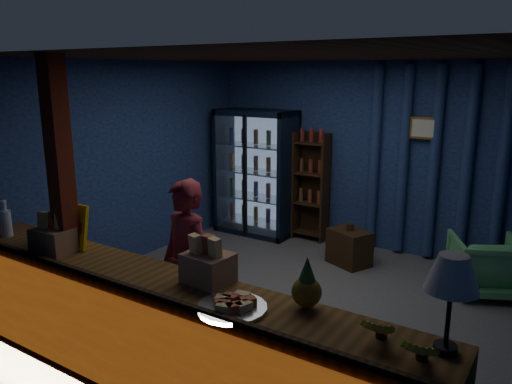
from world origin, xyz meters
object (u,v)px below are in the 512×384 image
table_lamp (452,277)px  shopkeeper (186,267)px  pastry_tray (232,306)px  green_chair (485,265)px

table_lamp → shopkeeper: bearing=168.3°
shopkeeper → table_lamp: 2.41m
shopkeeper → table_lamp: shopkeeper is taller
shopkeeper → pastry_tray: shopkeeper is taller
shopkeeper → green_chair: bearing=66.0°
pastry_tray → table_lamp: bearing=10.2°
green_chair → shopkeeper: bearing=26.9°
shopkeeper → green_chair: size_ratio=2.14×
shopkeeper → green_chair: 3.43m
shopkeeper → pastry_tray: bearing=-21.7°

